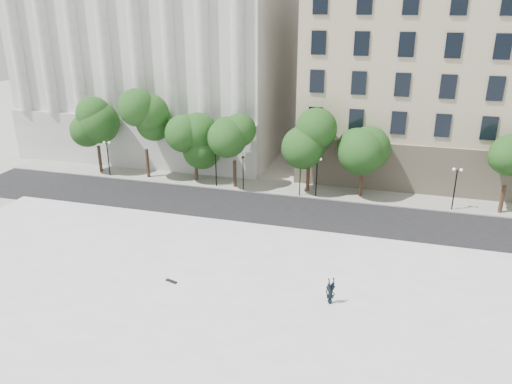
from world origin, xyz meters
TOP-DOWN VIEW (x-y plane):
  - ground at (0.00, 0.00)m, footprint 160.00×160.00m
  - plaza at (0.00, 3.00)m, footprint 44.00×22.00m
  - street at (0.00, 18.00)m, footprint 60.00×8.00m
  - far_sidewalk at (0.00, 24.00)m, footprint 60.00×4.00m
  - building_west at (-17.00, 38.57)m, footprint 31.50×27.65m
  - building_east at (20.00, 38.91)m, footprint 36.00×26.15m
  - traffic_light_west at (-2.47, 22.30)m, footprint 0.69×1.60m
  - traffic_light_east at (3.31, 22.30)m, footprint 0.79×1.66m
  - person_lying at (8.82, 3.87)m, footprint 1.39×1.83m
  - skateboard at (-1.72, 3.50)m, footprint 0.88×0.45m
  - street_trees at (-2.23, 23.58)m, footprint 44.76×5.00m
  - lamp_posts at (-0.23, 22.60)m, footprint 36.16×0.28m

SIDE VIEW (x-z plane):
  - ground at x=0.00m, z-range 0.00..0.00m
  - street at x=0.00m, z-range 0.00..0.02m
  - far_sidewalk at x=0.00m, z-range 0.00..0.12m
  - plaza at x=0.00m, z-range 0.00..0.45m
  - skateboard at x=-1.72m, z-range 0.45..0.54m
  - person_lying at x=8.82m, z-range 0.45..0.92m
  - lamp_posts at x=-0.23m, z-range 0.72..4.98m
  - traffic_light_west at x=-2.47m, z-range 1.55..5.68m
  - traffic_light_east at x=3.31m, z-range 1.57..5.72m
  - street_trees at x=-2.23m, z-range 1.31..9.39m
  - building_east at x=20.00m, z-range -0.36..22.64m
  - building_west at x=-17.00m, z-range 0.09..25.69m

